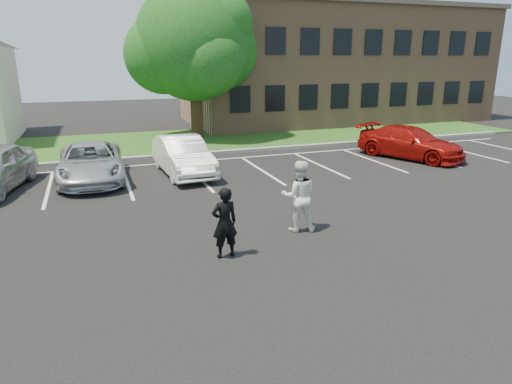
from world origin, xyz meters
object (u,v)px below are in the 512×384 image
at_px(tree, 195,45).
at_px(car_silver_minivan, 91,162).
at_px(man_black_suit, 225,223).
at_px(car_red_compact, 410,143).
at_px(man_white_shirt, 299,196).
at_px(car_white_sedan, 183,156).
at_px(office_building, 334,64).

bearing_deg(tree, car_silver_minivan, -127.08).
xyz_separation_m(man_black_suit, car_red_compact, (11.52, 7.88, -0.13)).
xyz_separation_m(man_white_shirt, car_white_sedan, (-1.75, 7.44, -0.22)).
distance_m(man_black_suit, car_white_sedan, 8.48).
xyz_separation_m(tree, man_white_shirt, (-0.86, -15.84, -4.35)).
bearing_deg(office_building, car_red_compact, -104.45).
bearing_deg(car_white_sedan, man_white_shirt, -80.42).
relative_size(tree, car_white_sedan, 1.87).
height_order(office_building, man_black_suit, office_building).
distance_m(tree, man_white_shirt, 16.45).
bearing_deg(office_building, man_white_shirt, -121.28).
distance_m(office_building, car_red_compact, 14.95).
xyz_separation_m(man_black_suit, man_white_shirt, (2.42, 1.01, 0.12)).
height_order(tree, man_white_shirt, tree).
bearing_deg(car_red_compact, man_white_shirt, -166.80).
height_order(tree, man_black_suit, tree).
xyz_separation_m(office_building, tree, (-11.87, -5.12, 1.19)).
distance_m(man_black_suit, man_white_shirt, 2.62).
bearing_deg(car_red_compact, car_silver_minivan, 153.01).
distance_m(office_building, man_black_suit, 26.89).
bearing_deg(car_red_compact, car_white_sedan, 153.14).
distance_m(office_building, car_silver_minivan, 22.68).
relative_size(man_black_suit, car_white_sedan, 0.37).
distance_m(man_white_shirt, car_white_sedan, 7.65).
bearing_deg(man_black_suit, office_building, -129.74).
bearing_deg(car_white_sedan, tree, 69.13).
xyz_separation_m(man_white_shirt, car_red_compact, (9.10, 6.87, -0.25)).
bearing_deg(man_white_shirt, car_silver_minivan, -38.08).
height_order(man_white_shirt, car_silver_minivan, man_white_shirt).
xyz_separation_m(office_building, car_white_sedan, (-14.48, -13.52, -3.38)).
relative_size(office_building, man_black_suit, 12.83).
distance_m(office_building, man_white_shirt, 24.73).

